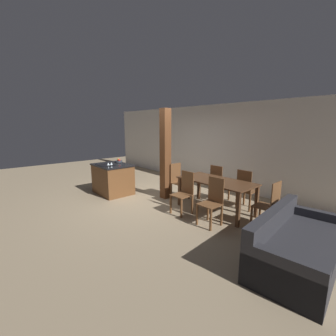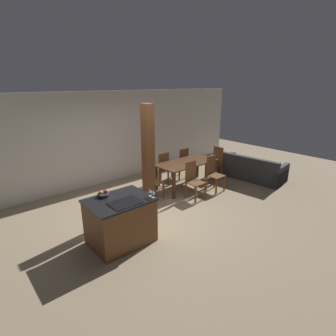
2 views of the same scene
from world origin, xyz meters
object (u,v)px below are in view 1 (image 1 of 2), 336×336
at_px(dining_chair_far_right, 246,189).
at_px(dining_chair_far_left, 218,183).
at_px(wine_glass_near, 108,164).
at_px(dining_chair_near_right, 212,201).
at_px(dining_chair_near_left, 184,192).
at_px(dining_table, 216,184).
at_px(wine_glass_middle, 111,164).
at_px(dining_chair_foot_end, 269,205).
at_px(couch, 297,247).
at_px(kitchen_island, 113,179).
at_px(timber_post, 165,154).
at_px(dining_chair_head_end, 178,181).
at_px(fruit_bowl, 119,161).

bearing_deg(dining_chair_far_right, dining_chair_far_left, 0.00).
bearing_deg(dining_chair_far_right, wine_glass_near, 37.84).
bearing_deg(dining_chair_near_right, dining_chair_near_left, 180.00).
height_order(wine_glass_near, dining_chair_far_left, wine_glass_near).
relative_size(wine_glass_near, dining_table, 0.08).
xyz_separation_m(wine_glass_middle, dining_chair_foot_end, (3.70, 1.44, -0.50)).
distance_m(wine_glass_near, couch, 4.62).
height_order(kitchen_island, dining_chair_far_right, dining_chair_far_right).
xyz_separation_m(dining_table, timber_post, (-1.55, -0.25, 0.58)).
height_order(wine_glass_near, wine_glass_middle, same).
relative_size(dining_chair_foot_end, couch, 0.48).
distance_m(dining_chair_near_right, dining_chair_far_right, 1.31).
bearing_deg(dining_chair_head_end, kitchen_island, 125.65).
bearing_deg(dining_chair_far_right, timber_post, 24.78).
height_order(wine_glass_near, dining_chair_foot_end, wine_glass_near).
distance_m(dining_chair_far_right, dining_chair_foot_end, 1.10).
height_order(wine_glass_middle, dining_chair_head_end, wine_glass_middle).
distance_m(fruit_bowl, couch, 5.20).
relative_size(dining_chair_far_right, dining_chair_head_end, 1.00).
relative_size(wine_glass_near, dining_chair_near_right, 0.15).
bearing_deg(dining_table, timber_post, -170.91).
bearing_deg(dining_chair_near_left, couch, -3.40).
bearing_deg(dining_chair_head_end, dining_chair_far_right, -68.83).
height_order(fruit_bowl, dining_chair_far_right, fruit_bowl).
bearing_deg(wine_glass_middle, kitchen_island, 150.96).
bearing_deg(dining_chair_far_right, dining_chair_near_right, 90.00).
bearing_deg(dining_chair_foot_end, dining_chair_far_right, -126.76).
distance_m(dining_chair_foot_end, couch, 1.16).
xyz_separation_m(fruit_bowl, couch, (5.16, 0.06, -0.67)).
bearing_deg(dining_chair_far_left, dining_chair_head_end, 36.76).
bearing_deg(dining_chair_near_left, dining_chair_far_left, 90.00).
height_order(fruit_bowl, wine_glass_near, wine_glass_near).
bearing_deg(dining_chair_far_left, dining_table, 121.87).
distance_m(couch, timber_post, 3.81).
xyz_separation_m(dining_chair_near_right, dining_chair_head_end, (-1.69, 0.66, 0.00)).
bearing_deg(wine_glass_near, dining_chair_near_left, 23.66).
xyz_separation_m(dining_chair_near_left, dining_chair_foot_end, (1.69, 0.66, 0.00)).
bearing_deg(dining_chair_near_right, wine_glass_middle, -164.39).
xyz_separation_m(fruit_bowl, dining_chair_near_right, (3.47, 0.20, -0.43)).
height_order(wine_glass_middle, dining_chair_far_right, wine_glass_middle).
xyz_separation_m(fruit_bowl, dining_table, (3.07, 0.86, -0.28)).
relative_size(fruit_bowl, dining_table, 0.12).
xyz_separation_m(dining_table, dining_chair_near_right, (0.41, -0.66, -0.15)).
distance_m(dining_table, dining_chair_near_right, 0.79).
distance_m(wine_glass_near, timber_post, 1.57).
relative_size(dining_table, dining_chair_near_right, 1.84).
xyz_separation_m(dining_chair_near_left, dining_chair_near_right, (0.82, 0.00, 0.00)).
bearing_deg(fruit_bowl, dining_chair_near_left, 4.39).
xyz_separation_m(dining_chair_far_right, couch, (1.68, -1.46, -0.24)).
bearing_deg(dining_chair_foot_end, timber_post, -85.00).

